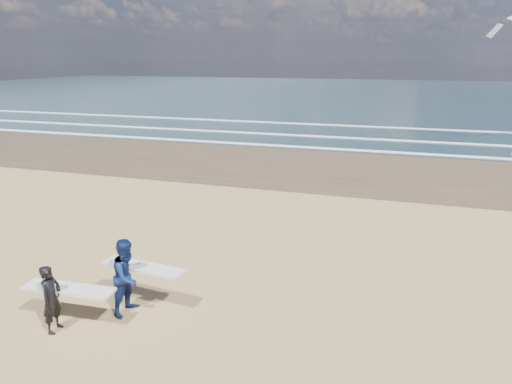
% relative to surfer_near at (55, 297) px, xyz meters
% --- Properties ---
extents(ocean, '(220.00, 100.00, 0.02)m').
position_rel_surfer_near_xyz_m(ocean, '(19.75, 72.50, -0.83)').
color(ocean, '#182D35').
rests_on(ocean, ground).
extents(surfer_near, '(2.23, 1.00, 1.63)m').
position_rel_surfer_near_xyz_m(surfer_near, '(0.00, 0.00, 0.00)').
color(surfer_near, black).
rests_on(surfer_near, ground).
extents(surfer_far, '(2.24, 1.24, 1.92)m').
position_rel_surfer_near_xyz_m(surfer_far, '(1.19, 1.22, 0.13)').
color(surfer_far, '#0D1B4A').
rests_on(surfer_far, ground).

